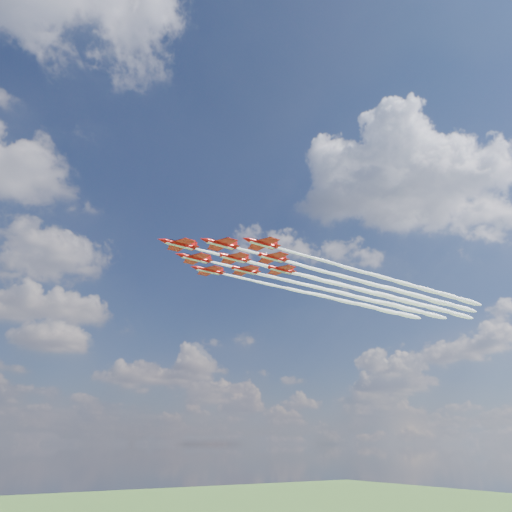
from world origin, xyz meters
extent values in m
cylinder|color=#BD0C0A|center=(-25.42, -1.81, 87.06)|extent=(9.19, 1.93, 1.25)
cone|color=#BD0C0A|center=(-31.10, -2.24, 87.06)|extent=(2.37, 1.42, 1.25)
cone|color=#BD0C0A|center=(-20.07, -1.41, 87.06)|extent=(1.79, 1.26, 1.14)
ellipsoid|color=black|center=(-27.69, -1.98, 87.57)|extent=(2.44, 1.21, 0.82)
cube|color=#BD0C0A|center=(-24.85, -1.77, 87.00)|extent=(4.42, 10.74, 0.16)
cube|color=#BD0C0A|center=(-20.87, -1.47, 87.06)|extent=(1.90, 4.21, 0.14)
cube|color=#BD0C0A|center=(-20.64, -1.45, 88.08)|extent=(1.83, 0.30, 2.05)
cube|color=silver|center=(-25.42, -1.81, 86.49)|extent=(8.61, 1.66, 0.14)
cylinder|color=#BD0C0A|center=(-15.67, -8.36, 87.06)|extent=(9.19, 1.93, 1.25)
cone|color=#BD0C0A|center=(-21.36, -8.79, 87.06)|extent=(2.37, 1.42, 1.25)
cone|color=#BD0C0A|center=(-10.33, -7.96, 87.06)|extent=(1.79, 1.26, 1.14)
ellipsoid|color=black|center=(-17.95, -8.53, 87.57)|extent=(2.44, 1.21, 0.82)
cube|color=#BD0C0A|center=(-15.10, -8.32, 87.00)|extent=(4.42, 10.74, 0.16)
cube|color=#BD0C0A|center=(-11.12, -8.02, 87.06)|extent=(1.90, 4.21, 0.14)
cube|color=#BD0C0A|center=(-10.89, -8.00, 88.08)|extent=(1.83, 0.30, 2.05)
cube|color=silver|center=(-15.67, -8.36, 86.49)|extent=(8.61, 1.66, 0.14)
cylinder|color=#BD0C0A|center=(-16.75, 6.11, 87.06)|extent=(9.19, 1.93, 1.25)
cone|color=#BD0C0A|center=(-22.44, 5.69, 87.06)|extent=(2.37, 1.42, 1.25)
cone|color=#BD0C0A|center=(-11.41, 6.51, 87.06)|extent=(1.79, 1.26, 1.14)
ellipsoid|color=black|center=(-19.03, 5.94, 87.57)|extent=(2.44, 1.21, 0.82)
cube|color=#BD0C0A|center=(-16.18, 6.16, 87.00)|extent=(4.42, 10.74, 0.16)
cube|color=#BD0C0A|center=(-12.20, 6.45, 87.06)|extent=(1.90, 4.21, 0.14)
cube|color=#BD0C0A|center=(-11.98, 6.47, 88.08)|extent=(1.83, 0.30, 2.05)
cube|color=silver|center=(-16.75, 6.11, 86.49)|extent=(8.61, 1.66, 0.14)
cylinder|color=#BD0C0A|center=(-5.93, -14.91, 87.06)|extent=(9.19, 1.93, 1.25)
cone|color=#BD0C0A|center=(-11.61, -15.34, 87.06)|extent=(2.37, 1.42, 1.25)
cone|color=#BD0C0A|center=(-0.58, -14.51, 87.06)|extent=(1.79, 1.26, 1.14)
ellipsoid|color=black|center=(-8.20, -15.08, 87.57)|extent=(2.44, 1.21, 0.82)
cube|color=#BD0C0A|center=(-5.36, -14.87, 87.00)|extent=(4.42, 10.74, 0.16)
cube|color=#BD0C0A|center=(-1.38, -14.57, 87.06)|extent=(1.90, 4.21, 0.14)
cube|color=#BD0C0A|center=(-1.15, -14.55, 88.08)|extent=(1.83, 0.30, 2.05)
cube|color=silver|center=(-5.93, -14.91, 86.49)|extent=(8.61, 1.66, 0.14)
cylinder|color=#BD0C0A|center=(-7.01, -0.44, 87.06)|extent=(9.19, 1.93, 1.25)
cone|color=#BD0C0A|center=(-12.70, -0.86, 87.06)|extent=(2.37, 1.42, 1.25)
cone|color=#BD0C0A|center=(-1.66, -0.04, 87.06)|extent=(1.79, 1.26, 1.14)
ellipsoid|color=black|center=(-9.28, -0.61, 87.57)|extent=(2.44, 1.21, 0.82)
cube|color=#BD0C0A|center=(-6.44, -0.39, 87.00)|extent=(4.42, 10.74, 0.16)
cube|color=#BD0C0A|center=(-2.46, -0.10, 87.06)|extent=(1.90, 4.21, 0.14)
cube|color=#BD0C0A|center=(-2.23, -0.08, 88.08)|extent=(1.83, 0.30, 2.05)
cube|color=silver|center=(-7.01, -0.44, 86.49)|extent=(8.61, 1.66, 0.14)
cylinder|color=#BD0C0A|center=(-8.09, 14.04, 87.06)|extent=(9.19, 1.93, 1.25)
cone|color=#BD0C0A|center=(-13.78, 13.61, 87.06)|extent=(2.37, 1.42, 1.25)
cone|color=#BD0C0A|center=(-2.74, 14.44, 87.06)|extent=(1.79, 1.26, 1.14)
ellipsoid|color=black|center=(-10.36, 13.87, 87.57)|extent=(2.44, 1.21, 0.82)
cube|color=#BD0C0A|center=(-7.52, 14.08, 87.00)|extent=(4.42, 10.74, 0.16)
cube|color=#BD0C0A|center=(-3.54, 14.38, 87.06)|extent=(1.90, 4.21, 0.14)
cube|color=#BD0C0A|center=(-3.31, 14.40, 88.08)|extent=(1.83, 0.30, 2.05)
cube|color=silver|center=(-8.09, 14.04, 86.49)|extent=(8.61, 1.66, 0.14)
cylinder|color=#BD0C0A|center=(2.74, -6.99, 87.06)|extent=(9.19, 1.93, 1.25)
cone|color=#BD0C0A|center=(-2.95, -7.41, 87.06)|extent=(2.37, 1.42, 1.25)
cone|color=#BD0C0A|center=(8.08, -6.59, 87.06)|extent=(1.79, 1.26, 1.14)
ellipsoid|color=black|center=(0.46, -7.16, 87.57)|extent=(2.44, 1.21, 0.82)
cube|color=#BD0C0A|center=(3.31, -6.94, 87.00)|extent=(4.42, 10.74, 0.16)
cube|color=#BD0C0A|center=(7.29, -6.65, 87.06)|extent=(1.90, 4.21, 0.14)
cube|color=#BD0C0A|center=(7.51, -6.63, 88.08)|extent=(1.83, 0.30, 2.05)
cube|color=silver|center=(2.74, -6.99, 86.49)|extent=(8.61, 1.66, 0.14)
cylinder|color=#BD0C0A|center=(1.66, 7.49, 87.06)|extent=(9.19, 1.93, 1.25)
cone|color=#BD0C0A|center=(-4.03, 7.06, 87.06)|extent=(2.37, 1.42, 1.25)
cone|color=#BD0C0A|center=(7.00, 7.89, 87.06)|extent=(1.79, 1.26, 1.14)
ellipsoid|color=black|center=(-0.62, 7.32, 87.57)|extent=(2.44, 1.21, 0.82)
cube|color=#BD0C0A|center=(2.22, 7.53, 87.00)|extent=(4.42, 10.74, 0.16)
cube|color=#BD0C0A|center=(6.21, 7.83, 87.06)|extent=(1.90, 4.21, 0.14)
cube|color=#BD0C0A|center=(6.43, 7.85, 88.08)|extent=(1.83, 0.30, 2.05)
cube|color=silver|center=(1.66, 7.49, 86.49)|extent=(8.61, 1.66, 0.14)
cylinder|color=#BD0C0A|center=(11.40, 0.94, 87.06)|extent=(9.19, 1.93, 1.25)
cone|color=#BD0C0A|center=(5.71, 0.51, 87.06)|extent=(2.37, 1.42, 1.25)
cone|color=#BD0C0A|center=(16.75, 1.34, 87.06)|extent=(1.79, 1.26, 1.14)
ellipsoid|color=black|center=(9.13, 0.77, 87.57)|extent=(2.44, 1.21, 0.82)
cube|color=#BD0C0A|center=(11.97, 0.98, 87.00)|extent=(4.42, 10.74, 0.16)
cube|color=#BD0C0A|center=(15.95, 1.28, 87.06)|extent=(1.90, 4.21, 0.14)
cube|color=#BD0C0A|center=(16.18, 1.30, 88.08)|extent=(1.83, 0.30, 2.05)
cube|color=silver|center=(11.40, 0.94, 86.49)|extent=(8.61, 1.66, 0.14)
camera|label=1|loc=(-76.74, -124.60, 33.85)|focal=35.00mm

